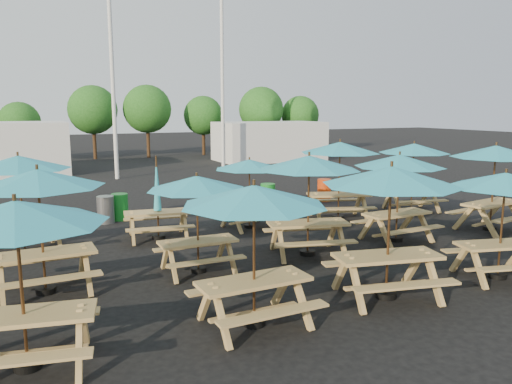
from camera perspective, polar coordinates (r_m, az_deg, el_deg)
name	(u,v)px	position (r m, az deg, el deg)	size (l,w,h in m)	color
ground	(279,240)	(13.57, 2.65, -5.55)	(120.00, 120.00, 0.00)	black
picnic_unit_0	(16,221)	(7.25, -25.74, -3.01)	(2.79, 2.79, 2.38)	tan
picnic_unit_1	(38,184)	(10.17, -23.65, 0.84)	(2.56, 2.56, 2.44)	tan
picnic_unit_2	(19,167)	(13.34, -25.50, 2.59)	(2.69, 2.69, 2.43)	tan
picnic_unit_3	(254,202)	(7.90, -0.23, -1.15)	(2.47, 2.47, 2.36)	tan
picnic_unit_4	(197,187)	(10.67, -6.78, 0.53)	(2.15, 2.15, 2.14)	tan
picnic_unit_5	(158,205)	(13.79, -11.18, -1.48)	(1.98, 1.79, 2.28)	tan
picnic_unit_6	(391,182)	(9.40, 15.17, 1.09)	(2.99, 2.99, 2.52)	tan
picnic_unit_7	(309,167)	(11.91, 6.08, 2.81)	(2.98, 2.98, 2.45)	tan
picnic_unit_8	(249,168)	(14.67, -0.76, 2.81)	(2.41, 2.41, 2.07)	tan
picnic_unit_9	(505,185)	(11.39, 26.59, 0.70)	(2.75, 2.75, 2.26)	tan
picnic_unit_10	(399,165)	(13.65, 16.06, 3.00)	(2.49, 2.49, 2.36)	tan
picnic_unit_11	(340,151)	(16.01, 9.57, 4.63)	(3.17, 3.17, 2.51)	tan
picnic_unit_13	(496,156)	(15.89, 25.70, 3.78)	(2.91, 2.91, 2.51)	tan
picnic_unit_14	(414,151)	(17.93, 17.60, 4.44)	(2.82, 2.82, 2.37)	tan
waste_bin_0	(106,210)	(16.18, -16.80, -1.94)	(0.53, 0.53, 0.85)	gray
waste_bin_1	(120,207)	(16.50, -15.30, -1.65)	(0.53, 0.53, 0.85)	#178325
waste_bin_2	(227,199)	(17.26, -3.29, -0.84)	(0.53, 0.53, 0.85)	#178325
waste_bin_3	(268,195)	(18.01, 1.36, -0.38)	(0.53, 0.53, 0.85)	#178325
waste_bin_4	(324,190)	(19.34, 7.80, 0.22)	(0.53, 0.53, 0.85)	red
waste_bin_5	(348,189)	(19.84, 10.44, 0.39)	(0.53, 0.53, 0.85)	gray
mast_0	(112,57)	(26.06, -16.18, 14.64)	(0.20, 0.20, 12.00)	silver
mast_1	(222,65)	(29.67, -3.89, 14.33)	(0.20, 0.20, 12.00)	silver
event_tent_1	(269,141)	(34.19, 1.50, 5.83)	(7.00, 4.00, 2.60)	silver
tree_2	(19,123)	(35.30, -25.43, 7.19)	(2.59, 2.59, 3.93)	#382314
tree_3	(93,110)	(36.60, -18.15, 8.91)	(3.36, 3.36, 5.09)	#382314
tree_4	(147,109)	(36.75, -12.34, 9.25)	(3.41, 3.41, 5.17)	#382314
tree_5	(203,115)	(38.32, -6.06, 8.69)	(2.94, 2.94, 4.45)	#382314
tree_6	(261,109)	(38.16, 0.59, 9.42)	(3.38, 3.38, 5.13)	#382314
tree_7	(300,115)	(39.75, 5.06, 8.76)	(2.95, 2.95, 4.48)	#382314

